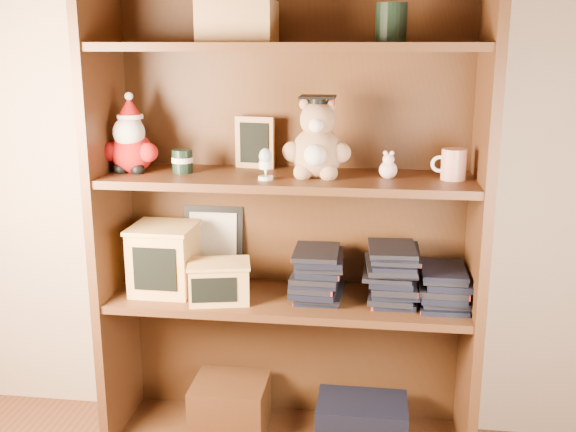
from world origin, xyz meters
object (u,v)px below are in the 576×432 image
object	(u,v)px
teacher_mug	(453,164)
treats_box	(164,258)
bookcase	(289,224)
grad_teddy_bear	(317,146)

from	to	relation	value
teacher_mug	treats_box	distance (m)	0.97
bookcase	treats_box	xyz separation A→B (m)	(-0.41, -0.05, -0.12)
bookcase	teacher_mug	size ratio (longest dim) A/B	15.22
grad_teddy_bear	treats_box	world-z (taller)	grad_teddy_bear
bookcase	treats_box	distance (m)	0.43
bookcase	teacher_mug	bearing A→B (deg)	-5.77
treats_box	teacher_mug	bearing A→B (deg)	0.06
grad_teddy_bear	teacher_mug	world-z (taller)	grad_teddy_bear
grad_teddy_bear	treats_box	xyz separation A→B (m)	(-0.50, 0.01, -0.38)
bookcase	grad_teddy_bear	xyz separation A→B (m)	(0.09, -0.06, 0.27)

